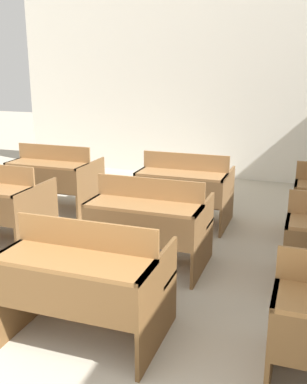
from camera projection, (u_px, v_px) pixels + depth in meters
name	position (u px, v px, depth m)	size (l,w,h in m)	color
wall_back	(214.00, 87.00, 7.44)	(7.10, 0.06, 3.05)	white
bench_front_center	(87.00, 279.00, 3.12)	(1.06, 0.79, 0.87)	brown
bench_second_center	(149.00, 222.00, 4.26)	(1.06, 0.79, 0.87)	brown
bench_third_left	(55.00, 177.00, 5.96)	(1.06, 0.79, 0.87)	brown
bench_third_center	(185.00, 188.00, 5.42)	(1.06, 0.79, 0.87)	brown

